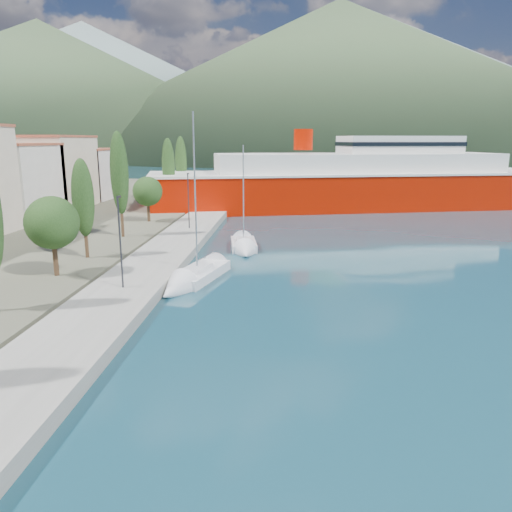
{
  "coord_description": "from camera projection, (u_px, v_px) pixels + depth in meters",
  "views": [
    {
      "loc": [
        1.87,
        -15.42,
        10.4
      ],
      "look_at": [
        0.0,
        14.0,
        3.5
      ],
      "focal_mm": 35.0,
      "sensor_mm": 36.0,
      "label": 1
    }
  ],
  "objects": [
    {
      "name": "quay",
      "position": [
        161.0,
        258.0,
        43.2
      ],
      "size": [
        5.0,
        88.0,
        0.8
      ],
      "primitive_type": "cube",
      "color": "gray",
      "rests_on": "ground"
    },
    {
      "name": "ground",
      "position": [
        281.0,
        179.0,
        134.08
      ],
      "size": [
        1400.0,
        1400.0,
        0.0
      ],
      "primitive_type": "plane",
      "color": "#16404E"
    },
    {
      "name": "hills_near",
      "position": [
        422.0,
        85.0,
        362.18
      ],
      "size": [
        1010.0,
        520.0,
        115.0
      ],
      "color": "#3C5232",
      "rests_on": "ground"
    },
    {
      "name": "hills_far",
      "position": [
        404.0,
        82.0,
        592.52
      ],
      "size": [
        1480.0,
        900.0,
        180.0
      ],
      "color": "slate",
      "rests_on": "ground"
    },
    {
      "name": "sailboat_near",
      "position": [
        187.0,
        282.0,
        36.15
      ],
      "size": [
        4.67,
        9.55,
        13.29
      ],
      "color": "silver",
      "rests_on": "ground"
    },
    {
      "name": "ferry",
      "position": [
        359.0,
        183.0,
        77.24
      ],
      "size": [
        64.63,
        26.81,
        12.56
      ],
      "color": "#B41300",
      "rests_on": "ground"
    },
    {
      "name": "tree_row",
      "position": [
        110.0,
        189.0,
        47.19
      ],
      "size": [
        3.81,
        63.8,
        10.56
      ],
      "color": "#47301E",
      "rests_on": "land_strip"
    },
    {
      "name": "sailboat_mid",
      "position": [
        245.0,
        249.0,
        47.23
      ],
      "size": [
        3.35,
        7.62,
        10.83
      ],
      "color": "silver",
      "rests_on": "ground"
    },
    {
      "name": "lamp_posts",
      "position": [
        121.0,
        239.0,
        32.57
      ],
      "size": [
        0.15,
        45.94,
        6.06
      ],
      "color": "#2D2D33",
      "rests_on": "quay"
    }
  ]
}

